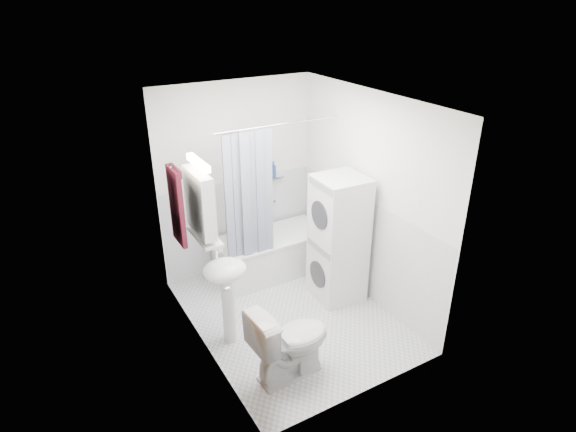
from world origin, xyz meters
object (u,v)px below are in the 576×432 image
sink (226,283)px  washer_dryer (338,239)px  bathtub (271,252)px  toilet (290,341)px

sink → washer_dryer: 1.44m
bathtub → sink: sink is taller
toilet → bathtub: bearing=-25.7°
washer_dryer → toilet: bearing=-140.6°
washer_dryer → toilet: washer_dryer is taller
sink → washer_dryer: size_ratio=0.70×
bathtub → toilet: toilet is taller
sink → toilet: size_ratio=1.35×
sink → toilet: (0.30, -0.73, -0.32)m
toilet → sink: bearing=19.6°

